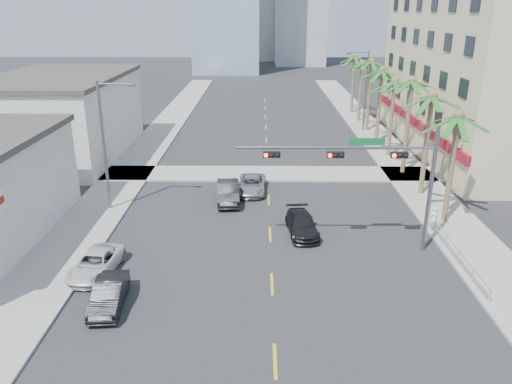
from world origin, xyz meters
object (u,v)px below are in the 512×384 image
at_px(car_lane_left, 228,192).
at_px(car_lane_right, 302,225).
at_px(car_lane_center, 252,184).
at_px(pedestrian, 434,219).
at_px(car_parked_mid, 109,294).
at_px(traffic_signal_mast, 376,168).
at_px(car_parked_far, 96,263).

distance_m(car_lane_left, car_lane_right, 7.44).
bearing_deg(car_lane_center, pedestrian, -30.13).
bearing_deg(car_parked_mid, traffic_signal_mast, 19.72).
distance_m(traffic_signal_mast, car_lane_center, 12.83).
relative_size(car_lane_center, pedestrian, 2.77).
bearing_deg(car_parked_mid, car_lane_left, 66.42).
bearing_deg(car_lane_left, car_parked_mid, -113.79).
height_order(traffic_signal_mast, car_lane_right, traffic_signal_mast).
xyz_separation_m(car_lane_center, pedestrian, (11.60, -7.32, 0.34)).
bearing_deg(traffic_signal_mast, car_lane_left, 138.61).
relative_size(car_lane_left, pedestrian, 2.79).
bearing_deg(pedestrian, car_lane_right, -18.74).
bearing_deg(car_lane_right, car_lane_left, 126.58).
height_order(car_lane_left, pedestrian, pedestrian).
height_order(car_parked_mid, car_lane_center, car_parked_mid).
height_order(car_lane_left, car_lane_center, car_lane_left).
bearing_deg(car_lane_right, pedestrian, -3.95).
relative_size(car_parked_mid, pedestrian, 2.40).
distance_m(car_lane_center, car_lane_right, 8.23).
distance_m(traffic_signal_mast, car_parked_mid, 15.52).
distance_m(car_parked_mid, car_lane_center, 17.08).
xyz_separation_m(car_parked_far, car_lane_left, (6.42, 10.66, 0.15)).
relative_size(car_parked_mid, car_lane_left, 0.86).
xyz_separation_m(car_parked_mid, car_lane_right, (9.80, 8.26, -0.02)).
xyz_separation_m(car_parked_mid, pedestrian, (18.10, 8.48, 0.32)).
relative_size(car_parked_mid, car_parked_far, 0.91).
bearing_deg(car_lane_center, traffic_signal_mast, -51.84).
bearing_deg(pedestrian, car_lane_center, -52.50).
relative_size(car_lane_left, car_lane_right, 1.05).
bearing_deg(pedestrian, car_lane_left, -42.03).
relative_size(traffic_signal_mast, car_parked_mid, 2.87).
xyz_separation_m(car_parked_mid, car_parked_far, (-1.60, 3.13, -0.05)).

